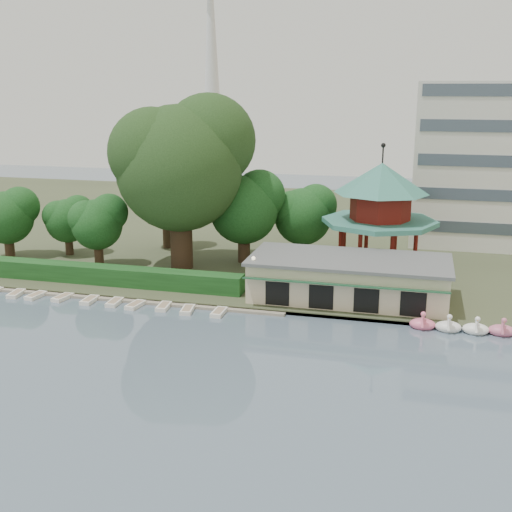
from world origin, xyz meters
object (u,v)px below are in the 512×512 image
(pavilion, at_px, (380,207))
(boathouse, at_px, (349,278))
(big_tree, at_px, (181,160))
(dock, at_px, (113,298))

(pavilion, bearing_deg, boathouse, -101.28)
(pavilion, relative_size, big_tree, 0.72)
(dock, height_order, pavilion, pavilion)
(dock, xyz_separation_m, boathouse, (22.00, 4.77, 2.25))
(dock, xyz_separation_m, pavilion, (24.00, 14.80, 7.36))
(dock, relative_size, boathouse, 1.83)
(boathouse, height_order, pavilion, pavilion)
(pavilion, distance_m, big_tree, 21.69)
(dock, bearing_deg, big_tree, 73.88)
(boathouse, distance_m, pavilion, 11.43)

